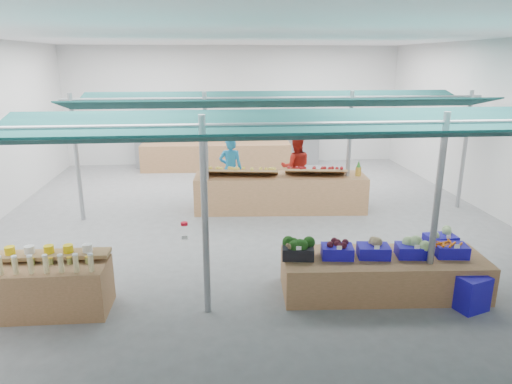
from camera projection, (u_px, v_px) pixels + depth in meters
floor at (250, 221)px, 10.93m from camera, size 13.00×13.00×0.00m
hall at (245, 103)px, 11.57m from camera, size 13.00×13.00×13.00m
pole_grid at (296, 162)px, 8.83m from camera, size 10.00×4.60×3.00m
awnings at (297, 111)px, 8.56m from camera, size 9.50×7.08×0.30m
back_shelving_left at (165, 139)px, 16.14m from camera, size 2.00×0.50×2.00m
back_shelving_right at (290, 137)px, 16.58m from camera, size 2.00×0.50×2.00m
bottle_shelf at (51, 285)px, 6.91m from camera, size 1.74×1.10×1.05m
veg_counter at (382, 274)px, 7.50m from camera, size 3.34×1.32×0.64m
fruit_counter at (280, 193)px, 11.59m from camera, size 4.35×1.35×0.92m
far_counter at (216, 156)px, 15.92m from camera, size 5.17×1.28×0.92m
crate_stack at (473, 294)px, 6.97m from camera, size 0.54×0.45×0.55m
vendor_left at (231, 169)px, 12.41m from camera, size 0.66×0.46×1.72m
vendor_right at (296, 167)px, 12.58m from camera, size 0.88×0.71×1.72m
crate_broccoli at (298, 249)px, 7.32m from camera, size 0.55×0.44×0.35m
crate_beets at (337, 250)px, 7.35m from camera, size 0.55×0.44×0.29m
crate_celeriac at (373, 249)px, 7.36m from camera, size 0.55×0.44×0.31m
crate_cabbage at (412, 247)px, 7.38m from camera, size 0.55×0.44×0.35m
crate_carrots at (451, 250)px, 7.41m from camera, size 0.55×0.44×0.29m
sparrow at (290, 246)px, 7.19m from camera, size 0.12×0.09×0.11m
pole_ribbon at (184, 225)px, 7.55m from camera, size 0.12×0.12×0.28m
apple_heap_yellow at (240, 170)px, 11.29m from camera, size 1.99×0.99×0.27m
apple_heap_red at (316, 170)px, 11.33m from camera, size 1.59×0.92×0.27m
pineapple at (358, 169)px, 11.35m from camera, size 0.14×0.14×0.39m
crate_extra at (441, 238)px, 7.79m from camera, size 0.52×0.42×0.32m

